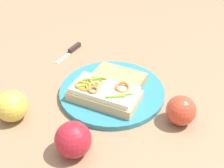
{
  "coord_description": "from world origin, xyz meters",
  "views": [
    {
      "loc": [
        0.68,
        -0.06,
        0.54
      ],
      "look_at": [
        0.0,
        0.0,
        0.03
      ],
      "focal_mm": 50.06,
      "sensor_mm": 36.0,
      "label": 1
    }
  ],
  "objects_px": {
    "sandwich": "(104,93)",
    "apple_2": "(181,110)",
    "bread_slice_side": "(119,78)",
    "apple_1": "(73,140)",
    "plate": "(112,92)",
    "apple_0": "(12,106)",
    "knife": "(72,50)"
  },
  "relations": [
    {
      "from": "plate",
      "to": "sandwich",
      "type": "bearing_deg",
      "value": -31.64
    },
    {
      "from": "plate",
      "to": "apple_2",
      "type": "distance_m",
      "value": 0.2
    },
    {
      "from": "sandwich",
      "to": "apple_2",
      "type": "distance_m",
      "value": 0.2
    },
    {
      "from": "bread_slice_side",
      "to": "apple_2",
      "type": "relative_size",
      "value": 1.92
    },
    {
      "from": "sandwich",
      "to": "apple_0",
      "type": "xyz_separation_m",
      "value": [
        0.03,
        -0.23,
        0.0
      ]
    },
    {
      "from": "plate",
      "to": "apple_0",
      "type": "height_order",
      "value": "apple_0"
    },
    {
      "from": "sandwich",
      "to": "knife",
      "type": "height_order",
      "value": "sandwich"
    },
    {
      "from": "sandwich",
      "to": "apple_1",
      "type": "distance_m",
      "value": 0.18
    },
    {
      "from": "bread_slice_side",
      "to": "apple_0",
      "type": "height_order",
      "value": "apple_0"
    },
    {
      "from": "sandwich",
      "to": "apple_1",
      "type": "bearing_deg",
      "value": 94.44
    },
    {
      "from": "plate",
      "to": "apple_1",
      "type": "distance_m",
      "value": 0.23
    },
    {
      "from": "apple_0",
      "to": "knife",
      "type": "xyz_separation_m",
      "value": [
        -0.31,
        0.14,
        -0.03
      ]
    },
    {
      "from": "sandwich",
      "to": "plate",
      "type": "bearing_deg",
      "value": -91.15
    },
    {
      "from": "apple_0",
      "to": "apple_2",
      "type": "xyz_separation_m",
      "value": [
        0.05,
        0.41,
        -0.0
      ]
    },
    {
      "from": "plate",
      "to": "apple_0",
      "type": "xyz_separation_m",
      "value": [
        0.07,
        -0.26,
        0.03
      ]
    },
    {
      "from": "apple_2",
      "to": "plate",
      "type": "bearing_deg",
      "value": -128.67
    },
    {
      "from": "sandwich",
      "to": "apple_2",
      "type": "bearing_deg",
      "value": -174.84
    },
    {
      "from": "apple_1",
      "to": "apple_2",
      "type": "relative_size",
      "value": 1.1
    },
    {
      "from": "sandwich",
      "to": "bread_slice_side",
      "type": "bearing_deg",
      "value": -90.58
    },
    {
      "from": "plate",
      "to": "knife",
      "type": "relative_size",
      "value": 2.62
    },
    {
      "from": "sandwich",
      "to": "apple_1",
      "type": "height_order",
      "value": "apple_1"
    },
    {
      "from": "plate",
      "to": "apple_2",
      "type": "relative_size",
      "value": 3.88
    },
    {
      "from": "plate",
      "to": "knife",
      "type": "height_order",
      "value": "same"
    },
    {
      "from": "plate",
      "to": "apple_0",
      "type": "relative_size",
      "value": 3.62
    },
    {
      "from": "bread_slice_side",
      "to": "apple_2",
      "type": "bearing_deg",
      "value": 160.29
    },
    {
      "from": "sandwich",
      "to": "apple_1",
      "type": "xyz_separation_m",
      "value": [
        0.16,
        -0.08,
        0.01
      ]
    },
    {
      "from": "apple_2",
      "to": "knife",
      "type": "xyz_separation_m",
      "value": [
        -0.37,
        -0.27,
        -0.03
      ]
    },
    {
      "from": "apple_1",
      "to": "sandwich",
      "type": "bearing_deg",
      "value": 153.95
    },
    {
      "from": "apple_0",
      "to": "apple_1",
      "type": "height_order",
      "value": "apple_1"
    },
    {
      "from": "plate",
      "to": "bread_slice_side",
      "type": "height_order",
      "value": "bread_slice_side"
    },
    {
      "from": "bread_slice_side",
      "to": "apple_1",
      "type": "height_order",
      "value": "apple_1"
    },
    {
      "from": "bread_slice_side",
      "to": "apple_2",
      "type": "height_order",
      "value": "apple_2"
    }
  ]
}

